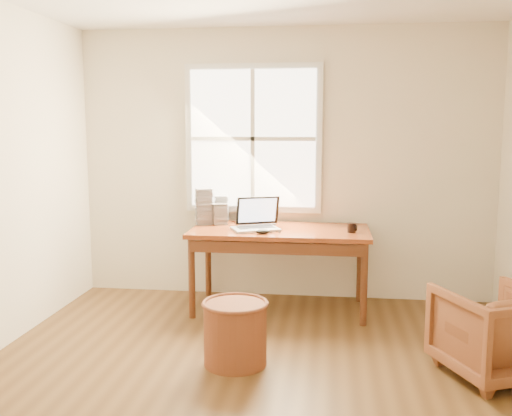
{
  "coord_description": "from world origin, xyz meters",
  "views": [
    {
      "loc": [
        0.44,
        -3.25,
        1.67
      ],
      "look_at": [
        -0.2,
        1.65,
        0.96
      ],
      "focal_mm": 40.0,
      "sensor_mm": 36.0,
      "label": 1
    }
  ],
  "objects_px": {
    "desk": "(280,231)",
    "wicker_stool": "(235,334)",
    "laptop": "(255,212)",
    "cd_stack_a": "(222,209)",
    "coffee_mug": "(352,228)",
    "armchair": "(494,332)"
  },
  "relations": [
    {
      "from": "laptop",
      "to": "cd_stack_a",
      "type": "distance_m",
      "value": 0.58
    },
    {
      "from": "desk",
      "to": "wicker_stool",
      "type": "xyz_separation_m",
      "value": [
        -0.2,
        -1.26,
        -0.51
      ]
    },
    {
      "from": "desk",
      "to": "wicker_stool",
      "type": "relative_size",
      "value": 3.61
    },
    {
      "from": "armchair",
      "to": "cd_stack_a",
      "type": "relative_size",
      "value": 2.71
    },
    {
      "from": "armchair",
      "to": "wicker_stool",
      "type": "xyz_separation_m",
      "value": [
        -1.75,
        -0.04,
        -0.08
      ]
    },
    {
      "from": "armchair",
      "to": "wicker_stool",
      "type": "height_order",
      "value": "armchair"
    },
    {
      "from": "desk",
      "to": "laptop",
      "type": "distance_m",
      "value": 0.3
    },
    {
      "from": "coffee_mug",
      "to": "wicker_stool",
      "type": "bearing_deg",
      "value": -138.37
    },
    {
      "from": "laptop",
      "to": "wicker_stool",
      "type": "bearing_deg",
      "value": -113.25
    },
    {
      "from": "desk",
      "to": "armchair",
      "type": "xyz_separation_m",
      "value": [
        1.55,
        -1.22,
        -0.43
      ]
    },
    {
      "from": "armchair",
      "to": "wicker_stool",
      "type": "distance_m",
      "value": 1.75
    },
    {
      "from": "coffee_mug",
      "to": "cd_stack_a",
      "type": "bearing_deg",
      "value": 147.81
    },
    {
      "from": "wicker_stool",
      "to": "armchair",
      "type": "bearing_deg",
      "value": 1.19
    },
    {
      "from": "desk",
      "to": "cd_stack_a",
      "type": "height_order",
      "value": "cd_stack_a"
    },
    {
      "from": "armchair",
      "to": "laptop",
      "type": "xyz_separation_m",
      "value": [
        -1.76,
        1.13,
        0.61
      ]
    },
    {
      "from": "laptop",
      "to": "coffee_mug",
      "type": "distance_m",
      "value": 0.86
    },
    {
      "from": "desk",
      "to": "armchair",
      "type": "height_order",
      "value": "desk"
    },
    {
      "from": "desk",
      "to": "wicker_stool",
      "type": "distance_m",
      "value": 1.37
    },
    {
      "from": "laptop",
      "to": "coffee_mug",
      "type": "bearing_deg",
      "value": -23.83
    },
    {
      "from": "desk",
      "to": "cd_stack_a",
      "type": "bearing_deg",
      "value": 150.1
    },
    {
      "from": "wicker_stool",
      "to": "coffee_mug",
      "type": "distance_m",
      "value": 1.55
    },
    {
      "from": "cd_stack_a",
      "to": "laptop",
      "type": "bearing_deg",
      "value": -48.46
    }
  ]
}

